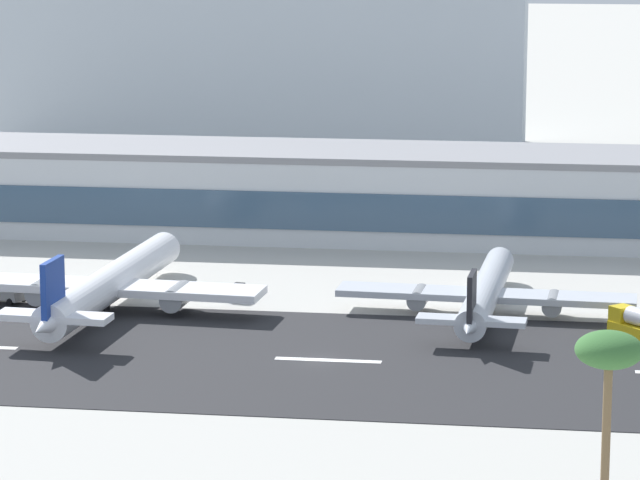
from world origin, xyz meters
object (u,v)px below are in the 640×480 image
Objects in this scene: airliner_black_tail_gate_1 at (485,294)px; terminal_building at (360,192)px; palm_tree_0 at (609,356)px; service_baggage_tug_1 at (238,293)px; service_box_truck_2 at (4,288)px; distant_hotel_block at (261,47)px; airliner_navy_tail_gate_0 at (107,286)px.

terminal_building is at bearing 26.55° from airliner_black_tail_gate_1.
palm_tree_0 is (34.68, -118.95, 7.30)m from terminal_building.
service_baggage_tug_1 is 0.54× the size of service_box_truck_2.
distant_hotel_block is at bearing 23.44° from airliner_black_tail_gate_1.
palm_tree_0 is (59.84, -64.98, 10.68)m from airliner_navy_tail_gate_0.
palm_tree_0 is (67.05, -214.29, -6.70)m from distant_hotel_block.
palm_tree_0 is at bearing 164.58° from service_box_truck_2.
airliner_navy_tail_gate_0 is (-25.16, -53.97, -3.38)m from terminal_building.
service_box_truck_2 is (-29.49, -4.86, 0.74)m from service_baggage_tug_1.
terminal_building is at bearing -71.25° from distant_hotel_block.
service_box_truck_2 is at bearing 79.35° from airliner_navy_tail_gate_0.
service_baggage_tug_1 is at bearing -143.33° from service_box_truck_2.
airliner_navy_tail_gate_0 is 15.19m from service_box_truck_2.
service_baggage_tug_1 is 0.22× the size of palm_tree_0.
terminal_building is 46.81m from service_baggage_tug_1.
airliner_navy_tail_gate_0 is 17.36m from service_baggage_tug_1.
service_baggage_tug_1 is at bearing -102.79° from terminal_building.
airliner_navy_tail_gate_0 is 1.19× the size of airliner_black_tail_gate_1.
service_box_truck_2 is at bearing -92.92° from distant_hotel_block.
service_box_truck_2 is at bearing -67.70° from service_baggage_tug_1.
service_baggage_tug_1 is (22.07, -140.65, -19.70)m from distant_hotel_block.
airliner_black_tail_gate_1 reaches higher than service_baggage_tug_1.
airliner_navy_tail_gate_0 is at bearing 98.50° from airliner_black_tail_gate_1.
terminal_building reaches higher than service_baggage_tug_1.
palm_tree_0 is (74.47, -68.78, 12.25)m from service_box_truck_2.
service_baggage_tug_1 is at bearing 85.55° from airliner_black_tail_gate_1.
distant_hotel_block reaches higher than palm_tree_0.
distant_hotel_block is 2.60× the size of airliner_black_tail_gate_1.
service_baggage_tug_1 is (-31.84, 4.18, -1.77)m from airliner_black_tail_gate_1.
terminal_building is 41.87× the size of service_baggage_tug_1.
distant_hotel_block reaches higher than terminal_building.
airliner_black_tail_gate_1 is at bearing -152.06° from service_box_truck_2.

